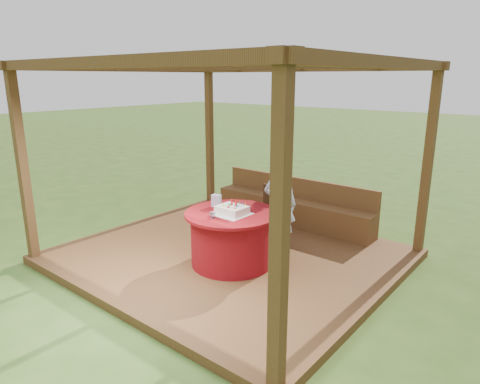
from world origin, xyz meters
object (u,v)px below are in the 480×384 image
(gift_bag, at_px, (216,201))
(drinking_glass, at_px, (212,215))
(bench, at_px, (292,209))
(elderly_woman, at_px, (280,203))
(birthday_cake, at_px, (232,210))
(table, at_px, (232,238))
(chair, at_px, (271,211))

(gift_bag, height_order, drinking_glass, gift_bag)
(bench, xyz_separation_m, elderly_woman, (0.42, -1.03, 0.43))
(elderly_woman, relative_size, gift_bag, 7.82)
(birthday_cake, bearing_deg, gift_bag, 162.89)
(birthday_cake, distance_m, gift_bag, 0.41)
(table, distance_m, drinking_glass, 0.54)
(bench, bearing_deg, chair, -79.40)
(gift_bag, bearing_deg, table, -21.33)
(chair, xyz_separation_m, gift_bag, (-0.23, -1.01, 0.35))
(chair, xyz_separation_m, birthday_cake, (0.16, -1.13, 0.32))
(table, height_order, birthday_cake, birthday_cake)
(birthday_cake, relative_size, gift_bag, 2.50)
(birthday_cake, bearing_deg, table, 133.94)
(birthday_cake, bearing_deg, elderly_woman, 84.95)
(elderly_woman, bearing_deg, drinking_glass, -97.75)
(bench, xyz_separation_m, chair, (0.17, -0.91, 0.22))
(elderly_woman, relative_size, drinking_glass, 16.18)
(gift_bag, xyz_separation_m, drinking_glass, (0.30, -0.41, -0.05))
(table, bearing_deg, chair, 95.19)
(table, distance_m, gift_bag, 0.57)
(drinking_glass, bearing_deg, elderly_woman, 82.25)
(drinking_glass, bearing_deg, gift_bag, 126.50)
(bench, height_order, gift_bag, gift_bag)
(table, xyz_separation_m, elderly_woman, (0.15, 0.94, 0.31))
(chair, relative_size, birthday_cake, 1.98)
(bench, relative_size, drinking_glass, 35.26)
(elderly_woman, xyz_separation_m, gift_bag, (-0.48, -0.89, 0.14))
(table, bearing_deg, bench, 97.69)
(table, bearing_deg, elderly_woman, 81.05)
(table, height_order, elderly_woman, elderly_woman)
(bench, relative_size, chair, 3.44)
(elderly_woman, bearing_deg, gift_bag, -118.42)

